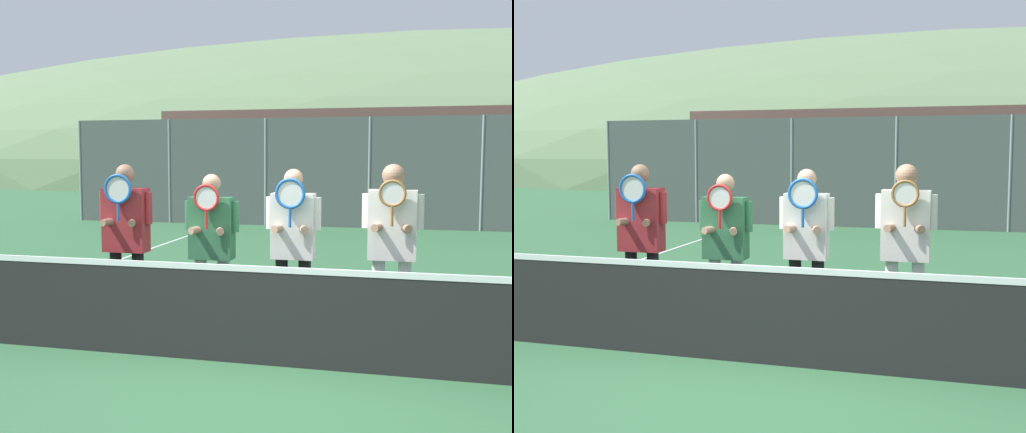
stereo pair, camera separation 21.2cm
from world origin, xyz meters
The scene contains 12 objects.
ground_plane centered at (0.00, 0.00, 0.00)m, with size 120.00×120.00×0.00m, color #2D5B38.
hill_distant centered at (0.00, 58.42, 0.00)m, with size 124.86×69.36×24.28m.
clubhouse_building centered at (1.13, 18.07, 1.74)m, with size 17.11×5.50×3.44m.
fence_back centered at (0.00, 11.48, 1.46)m, with size 16.88×0.06×2.93m.
tennis_net centered at (0.00, 0.00, 0.48)m, with size 10.91×0.09×1.02m.
court_line_left_sideline centered at (-4.06, 3.00, 0.00)m, with size 0.05×16.00×0.01m, color white.
player_leftmost centered at (-1.81, 0.78, 1.08)m, with size 0.61×0.34×1.83m.
player_center_left centered at (-0.85, 0.82, 1.02)m, with size 0.60×0.34×1.73m.
player_center_right centered at (0.02, 0.87, 1.05)m, with size 0.58×0.34×1.79m.
player_rightmost centered at (1.02, 0.90, 1.10)m, with size 0.61×0.34×1.84m.
car_far_left centered at (-3.89, 13.43, 0.95)m, with size 4.58×2.07×1.89m.
car_left_of_center centered at (1.52, 13.62, 0.90)m, with size 4.61×1.96×1.76m.
Camera 1 is at (1.26, -5.58, 1.93)m, focal length 45.00 mm.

